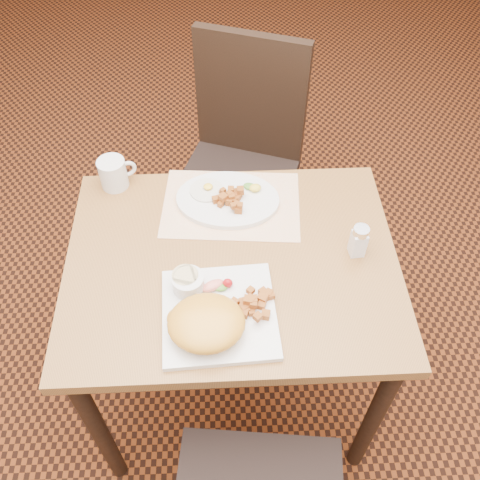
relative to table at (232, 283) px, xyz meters
name	(u,v)px	position (x,y,z in m)	size (l,w,h in m)	color
ground	(234,382)	(0.00, 0.00, -0.64)	(8.00, 8.00, 0.00)	black
table	(232,283)	(0.00, 0.00, 0.00)	(0.90, 0.70, 0.75)	#98632F
chair_far	(242,153)	(0.06, 0.68, -0.10)	(0.54, 0.55, 0.97)	black
placemat	(231,204)	(0.01, 0.21, 0.11)	(0.40, 0.28, 0.00)	white
plate_square	(219,314)	(-0.04, -0.17, 0.12)	(0.28, 0.28, 0.02)	silver
plate_oval	(228,200)	(0.00, 0.22, 0.12)	(0.30, 0.23, 0.02)	silver
hollandaise_mound	(206,323)	(-0.07, -0.22, 0.16)	(0.19, 0.17, 0.07)	gold
ramekin	(188,282)	(-0.11, -0.10, 0.15)	(0.08, 0.08, 0.05)	silver
garnish_sq	(218,285)	(-0.04, -0.10, 0.14)	(0.09, 0.05, 0.03)	#387223
fried_egg	(207,190)	(-0.07, 0.25, 0.13)	(0.10, 0.10, 0.02)	white
garnish_ov	(253,187)	(0.07, 0.25, 0.14)	(0.06, 0.05, 0.02)	#387223
salt_shaker	(359,241)	(0.34, 0.01, 0.16)	(0.05, 0.05, 0.10)	white
coffee_mug	(114,173)	(-0.34, 0.31, 0.16)	(0.11, 0.08, 0.09)	silver
home_fries_sq	(253,303)	(0.05, -0.16, 0.14)	(0.12, 0.11, 0.04)	#AE5B1C
home_fries_ov	(232,199)	(0.01, 0.20, 0.14)	(0.09, 0.09, 0.04)	#AE5B1C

